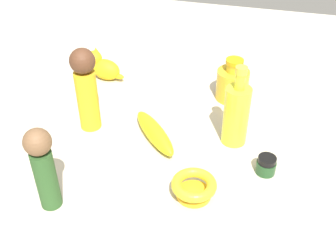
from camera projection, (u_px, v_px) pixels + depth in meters
ground at (168, 145)px, 1.07m from camera, size 2.00×2.00×0.00m
person_figure_adult at (86, 87)px, 1.06m from camera, size 0.08×0.08×0.23m
person_figure_child at (43, 166)px, 0.84m from camera, size 0.06×0.06×0.20m
bottle_short at (232, 83)px, 1.22m from camera, size 0.09×0.09×0.13m
banana at (155, 133)px, 1.08m from camera, size 0.16×0.18×0.05m
bottle_tall at (236, 114)px, 1.03m from camera, size 0.06×0.06×0.22m
cat_figurine at (103, 66)px, 1.32m from camera, size 0.13×0.08×0.10m
bowl at (194, 187)px, 0.91m from camera, size 0.10×0.10×0.04m
nail_polish_jar at (266, 165)px, 0.98m from camera, size 0.05×0.05×0.05m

